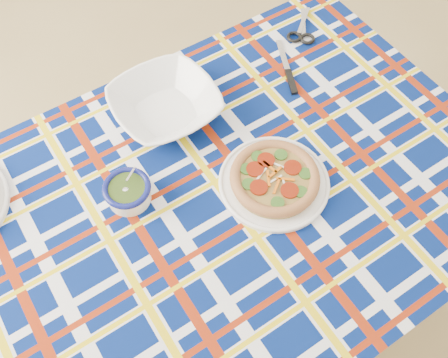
{
  "coord_description": "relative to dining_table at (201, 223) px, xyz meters",
  "views": [
    {
      "loc": [
        -0.11,
        -0.93,
        1.65
      ],
      "look_at": [
        -0.0,
        -0.35,
        0.69
      ],
      "focal_mm": 40.0,
      "sensor_mm": 36.0,
      "label": 1
    }
  ],
  "objects": [
    {
      "name": "dining_table",
      "position": [
        0.0,
        0.0,
        0.0
      ],
      "size": [
        1.65,
        1.36,
        0.66
      ],
      "rotation": [
        0.0,
        0.0,
        0.4
      ],
      "color": "brown",
      "rests_on": "floor"
    },
    {
      "name": "serving_bowl",
      "position": [
        -0.04,
        0.29,
        0.1
      ],
      "size": [
        0.34,
        0.34,
        0.06
      ],
      "primitive_type": "imported",
      "rotation": [
        0.0,
        0.0,
        0.4
      ],
      "color": "white",
      "rests_on": "tablecloth"
    },
    {
      "name": "tablecloth",
      "position": [
        -0.0,
        -0.0,
        0.02
      ],
      "size": [
        1.68,
        1.4,
        0.09
      ],
      "primitive_type": null,
      "rotation": [
        0.0,
        0.0,
        0.4
      ],
      "color": "#041755",
      "rests_on": "dining_table"
    },
    {
      "name": "floor",
      "position": [
        0.07,
        0.41,
        -0.6
      ],
      "size": [
        4.0,
        4.0,
        0.0
      ],
      "primitive_type": "plane",
      "color": "olive",
      "rests_on": "ground"
    },
    {
      "name": "table_knife",
      "position": [
        0.3,
        0.42,
        0.07
      ],
      "size": [
        0.02,
        0.21,
        0.01
      ],
      "primitive_type": null,
      "rotation": [
        0.0,
        0.0,
        1.55
      ],
      "color": "silver",
      "rests_on": "tablecloth"
    },
    {
      "name": "main_focaccia_plate",
      "position": [
        0.18,
        0.04,
        0.09
      ],
      "size": [
        0.31,
        0.31,
        0.05
      ],
      "primitive_type": null,
      "rotation": [
        0.0,
        0.0,
        0.23
      ],
      "color": "olive",
      "rests_on": "tablecloth"
    },
    {
      "name": "kitchen_scissors",
      "position": [
        0.38,
        0.54,
        0.08
      ],
      "size": [
        0.14,
        0.19,
        0.01
      ],
      "primitive_type": null,
      "rotation": [
        0.0,
        0.0,
        1.2
      ],
      "color": "silver",
      "rests_on": "tablecloth"
    },
    {
      "name": "pesto_bowl",
      "position": [
        -0.15,
        0.06,
        0.1
      ],
      "size": [
        0.15,
        0.15,
        0.06
      ],
      "primitive_type": null,
      "rotation": [
        0.0,
        0.0,
        0.52
      ],
      "color": "#20340E",
      "rests_on": "tablecloth"
    }
  ]
}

